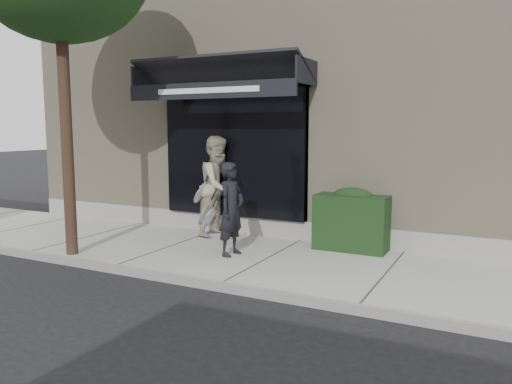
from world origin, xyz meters
The scene contains 7 objects.
ground centered at (0.00, 0.00, 0.00)m, with size 80.00×80.00×0.00m, color black.
sidewalk centered at (0.00, 0.00, 0.06)m, with size 20.00×3.00×0.12m, color #9E9E99.
curb centered at (0.00, -1.55, 0.07)m, with size 20.00×0.10×0.14m, color gray.
building_facade centered at (-0.01, 4.96, 2.74)m, with size 14.30×8.04×5.64m.
hedge centered at (1.10, 1.25, 0.66)m, with size 1.30×0.70×1.14m.
pedestrian_front centered at (-0.65, -0.11, 0.93)m, with size 0.70×0.84×1.62m.
pedestrian_back centered at (-1.69, 1.20, 1.14)m, with size 0.87×1.07×2.04m.
Camera 1 is at (3.57, -7.48, 2.33)m, focal length 35.00 mm.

